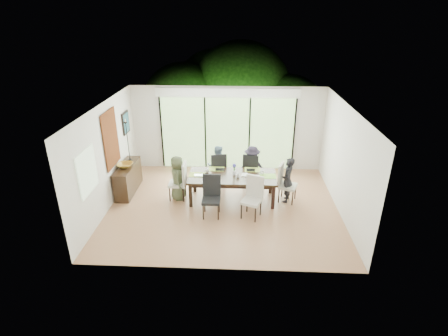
{
  "coord_description": "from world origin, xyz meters",
  "views": [
    {
      "loc": [
        0.4,
        -8.07,
        4.75
      ],
      "look_at": [
        0.0,
        0.25,
        1.0
      ],
      "focal_mm": 28.0,
      "sensor_mm": 36.0,
      "label": 1
    }
  ],
  "objects_px": {
    "chair_far_left": "(218,169)",
    "person_far_right": "(252,167)",
    "vase": "(234,173)",
    "bowl": "(125,165)",
    "cup_a": "(207,171)",
    "cup_c": "(262,173)",
    "chair_right_end": "(288,183)",
    "chair_far_right": "(252,169)",
    "person_left_end": "(178,178)",
    "laptop": "(200,176)",
    "chair_near_right": "(252,198)",
    "chair_left_end": "(177,181)",
    "cup_b": "(238,176)",
    "person_far_left": "(218,166)",
    "chair_near_left": "(211,197)",
    "person_right_end": "(288,180)",
    "table_top": "(232,176)",
    "sideboard": "(128,178)"
  },
  "relations": [
    {
      "from": "chair_right_end",
      "to": "chair_near_left",
      "type": "distance_m",
      "value": 2.18
    },
    {
      "from": "chair_right_end",
      "to": "table_top",
      "type": "bearing_deg",
      "value": 109.12
    },
    {
      "from": "chair_right_end",
      "to": "chair_near_right",
      "type": "xyz_separation_m",
      "value": [
        -1.0,
        -0.87,
        0.0
      ]
    },
    {
      "from": "chair_near_right",
      "to": "person_right_end",
      "type": "distance_m",
      "value": 1.31
    },
    {
      "from": "chair_right_end",
      "to": "chair_far_right",
      "type": "relative_size",
      "value": 1.0
    },
    {
      "from": "chair_near_right",
      "to": "bowl",
      "type": "distance_m",
      "value": 3.67
    },
    {
      "from": "chair_far_left",
      "to": "person_far_right",
      "type": "bearing_deg",
      "value": 164.95
    },
    {
      "from": "person_right_end",
      "to": "laptop",
      "type": "relative_size",
      "value": 3.91
    },
    {
      "from": "table_top",
      "to": "chair_far_left",
      "type": "xyz_separation_m",
      "value": [
        -0.45,
        0.85,
        -0.17
      ]
    },
    {
      "from": "chair_near_right",
      "to": "sideboard",
      "type": "distance_m",
      "value": 3.69
    },
    {
      "from": "chair_near_left",
      "to": "person_left_end",
      "type": "relative_size",
      "value": 0.85
    },
    {
      "from": "table_top",
      "to": "person_far_right",
      "type": "height_order",
      "value": "person_far_right"
    },
    {
      "from": "cup_a",
      "to": "cup_c",
      "type": "bearing_deg",
      "value": -1.91
    },
    {
      "from": "cup_b",
      "to": "person_far_right",
      "type": "bearing_deg",
      "value": 66.73
    },
    {
      "from": "cup_a",
      "to": "bowl",
      "type": "relative_size",
      "value": 0.28
    },
    {
      "from": "vase",
      "to": "bowl",
      "type": "xyz_separation_m",
      "value": [
        -3.03,
        0.2,
        0.07
      ]
    },
    {
      "from": "person_left_end",
      "to": "cup_c",
      "type": "bearing_deg",
      "value": -95.45
    },
    {
      "from": "laptop",
      "to": "vase",
      "type": "bearing_deg",
      "value": 3.22
    },
    {
      "from": "table_top",
      "to": "sideboard",
      "type": "relative_size",
      "value": 1.63
    },
    {
      "from": "vase",
      "to": "laptop",
      "type": "distance_m",
      "value": 0.91
    },
    {
      "from": "chair_near_right",
      "to": "person_far_left",
      "type": "relative_size",
      "value": 0.85
    },
    {
      "from": "chair_left_end",
      "to": "person_left_end",
      "type": "height_order",
      "value": "person_left_end"
    },
    {
      "from": "person_left_end",
      "to": "laptop",
      "type": "xyz_separation_m",
      "value": [
        0.63,
        -0.1,
        0.12
      ]
    },
    {
      "from": "person_left_end",
      "to": "bowl",
      "type": "xyz_separation_m",
      "value": [
        -1.5,
        0.25,
        0.23
      ]
    },
    {
      "from": "chair_far_right",
      "to": "cup_b",
      "type": "distance_m",
      "value": 1.06
    },
    {
      "from": "bowl",
      "to": "chair_far_right",
      "type": "bearing_deg",
      "value": 9.65
    },
    {
      "from": "chair_near_right",
      "to": "person_far_left",
      "type": "height_order",
      "value": "person_far_left"
    },
    {
      "from": "person_left_end",
      "to": "vase",
      "type": "distance_m",
      "value": 1.54
    },
    {
      "from": "chair_far_right",
      "to": "chair_near_left",
      "type": "distance_m",
      "value": 2.02
    },
    {
      "from": "laptop",
      "to": "person_right_end",
      "type": "bearing_deg",
      "value": -3.79
    },
    {
      "from": "chair_left_end",
      "to": "chair_right_end",
      "type": "xyz_separation_m",
      "value": [
        3.0,
        0.0,
        0.0
      ]
    },
    {
      "from": "chair_near_left",
      "to": "cup_a",
      "type": "xyz_separation_m",
      "value": [
        -0.2,
        1.02,
        0.24
      ]
    },
    {
      "from": "table_top",
      "to": "chair_near_left",
      "type": "bearing_deg",
      "value": -119.89
    },
    {
      "from": "chair_far_left",
      "to": "chair_near_right",
      "type": "height_order",
      "value": "same"
    },
    {
      "from": "chair_left_end",
      "to": "person_right_end",
      "type": "distance_m",
      "value": 2.98
    },
    {
      "from": "chair_near_left",
      "to": "person_far_right",
      "type": "distance_m",
      "value": 2.0
    },
    {
      "from": "person_left_end",
      "to": "cup_b",
      "type": "height_order",
      "value": "person_left_end"
    },
    {
      "from": "cup_c",
      "to": "chair_far_right",
      "type": "bearing_deg",
      "value": 108.43
    },
    {
      "from": "person_left_end",
      "to": "cup_b",
      "type": "xyz_separation_m",
      "value": [
        1.63,
        -0.1,
        0.15
      ]
    },
    {
      "from": "person_left_end",
      "to": "person_far_left",
      "type": "bearing_deg",
      "value": -59.1
    },
    {
      "from": "chair_far_left",
      "to": "bowl",
      "type": "distance_m",
      "value": 2.62
    },
    {
      "from": "chair_far_left",
      "to": "person_left_end",
      "type": "height_order",
      "value": "person_left_end"
    },
    {
      "from": "person_far_left",
      "to": "vase",
      "type": "bearing_deg",
      "value": 122.82
    },
    {
      "from": "laptop",
      "to": "cup_b",
      "type": "distance_m",
      "value": 1.0
    },
    {
      "from": "chair_far_left",
      "to": "chair_near_right",
      "type": "bearing_deg",
      "value": 105.01
    },
    {
      "from": "person_right_end",
      "to": "person_far_left",
      "type": "xyz_separation_m",
      "value": [
        -1.93,
        0.83,
        0.0
      ]
    },
    {
      "from": "chair_near_left",
      "to": "laptop",
      "type": "distance_m",
      "value": 0.87
    },
    {
      "from": "chair_far_right",
      "to": "cup_a",
      "type": "relative_size",
      "value": 8.87
    },
    {
      "from": "person_far_left",
      "to": "cup_a",
      "type": "xyz_separation_m",
      "value": [
        -0.25,
        -0.68,
        0.15
      ]
    },
    {
      "from": "person_left_end",
      "to": "cup_c",
      "type": "relative_size",
      "value": 10.4
    }
  ]
}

